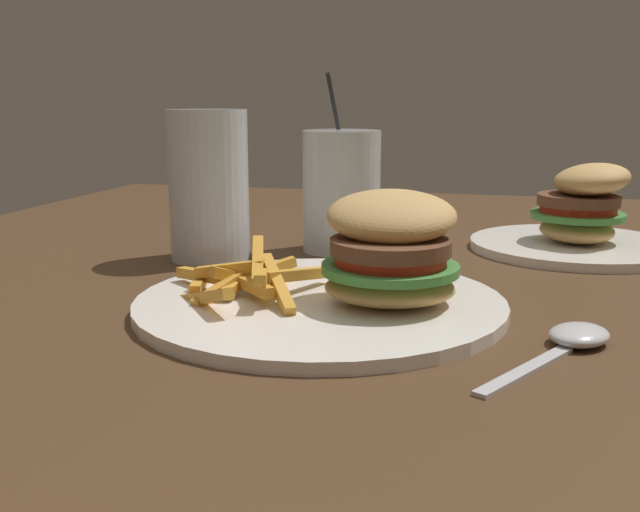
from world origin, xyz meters
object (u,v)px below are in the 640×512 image
Objects in this scene: beer_glass at (209,189)px; meal_plate_far at (579,222)px; meal_plate_near at (347,280)px; juice_glass at (341,194)px; spoon at (574,338)px.

beer_glass reaches higher than meal_plate_far.
juice_glass reaches higher than meal_plate_near.
beer_glass is 0.42m from spoon.
meal_plate_near is 1.53× the size of juice_glass.
meal_plate_near is 0.36m from meal_plate_far.
beer_glass is 0.67× the size of meal_plate_far.
meal_plate_near reaches higher than spoon.
meal_plate_far is at bearing 13.90° from juice_glass.
juice_glass is 0.37m from spoon.
meal_plate_far is at bearing 56.17° from meal_plate_near.
meal_plate_near is 2.03× the size of spoon.
meal_plate_far is (0.03, 0.35, 0.03)m from spoon.
spoon is (0.17, -0.05, -0.02)m from meal_plate_near.
spoon is (0.36, -0.21, -0.07)m from beer_glass.
beer_glass is 0.15m from juice_glass.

